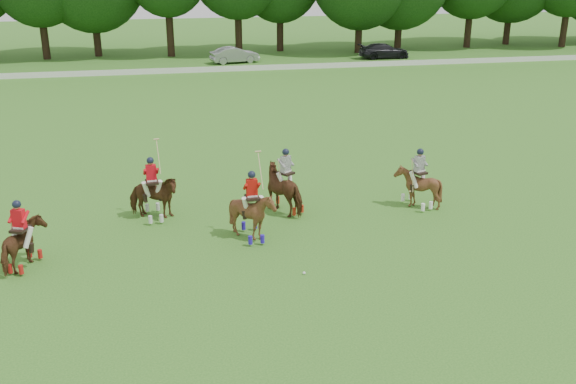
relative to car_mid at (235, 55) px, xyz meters
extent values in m
plane|color=#2C641C|center=(-5.47, -42.50, -0.72)|extent=(180.00, 180.00, 0.00)
cylinder|color=black|center=(-17.10, 5.99, 1.60)|extent=(0.70, 0.70, 4.64)
cylinder|color=black|center=(-12.46, 7.02, 1.44)|extent=(0.70, 0.70, 4.31)
cylinder|color=black|center=(-5.50, 5.50, 1.90)|extent=(0.70, 0.70, 5.24)
cylinder|color=black|center=(1.16, 5.74, 1.87)|extent=(0.70, 0.70, 5.19)
cylinder|color=black|center=(5.59, 7.12, 1.52)|extent=(0.70, 0.70, 4.48)
cylinder|color=black|center=(13.07, 4.32, 1.39)|extent=(0.70, 0.70, 4.21)
cylinder|color=black|center=(17.78, 5.67, 1.32)|extent=(0.70, 0.70, 4.07)
cylinder|color=black|center=(25.69, 5.88, 1.68)|extent=(0.70, 0.70, 4.79)
cylinder|color=black|center=(31.13, 7.42, 1.50)|extent=(0.70, 0.70, 4.44)
cylinder|color=black|center=(35.95, 4.24, 1.71)|extent=(0.70, 0.70, 4.86)
cube|color=white|center=(-5.47, -4.50, -0.50)|extent=(120.00, 0.10, 0.44)
imported|color=#939398|center=(0.00, 0.00, 0.00)|extent=(4.58, 2.35, 1.44)
imported|color=black|center=(14.27, 0.00, -0.02)|extent=(4.86, 2.09, 1.39)
imported|color=#462512|center=(-11.44, -39.58, 0.03)|extent=(1.38, 1.94, 1.49)
cube|color=black|center=(-11.44, -39.58, 0.57)|extent=(0.61, 0.68, 0.08)
cylinder|color=tan|center=(-11.72, -39.47, 0.49)|extent=(0.10, 0.21, 1.29)
imported|color=#462512|center=(-7.52, -36.33, 0.10)|extent=(1.75, 1.54, 1.64)
cube|color=black|center=(-7.52, -36.33, 0.70)|extent=(0.49, 0.60, 0.08)
cylinder|color=tan|center=(-7.22, -36.30, 1.62)|extent=(0.10, 0.77, 1.08)
imported|color=#462512|center=(-4.25, -38.80, 0.14)|extent=(1.44, 1.61, 1.71)
cube|color=black|center=(-4.25, -38.80, 0.77)|extent=(0.46, 0.58, 0.08)
cylinder|color=tan|center=(-3.95, -38.78, 1.69)|extent=(0.06, 0.77, 1.08)
imported|color=#462512|center=(-2.65, -36.58, 0.16)|extent=(1.94, 2.25, 1.75)
cube|color=black|center=(-2.65, -36.58, 0.80)|extent=(0.68, 0.71, 0.08)
cylinder|color=tan|center=(-2.90, -36.75, 0.72)|extent=(0.14, 0.19, 1.29)
imported|color=#462512|center=(2.36, -37.15, 0.08)|extent=(1.68, 1.79, 1.61)
cube|color=black|center=(2.36, -37.15, 0.67)|extent=(0.59, 0.67, 0.08)
cylinder|color=tan|center=(2.07, -37.24, 0.59)|extent=(0.09, 0.21, 1.29)
sphere|color=white|center=(-3.13, -41.76, -0.67)|extent=(0.09, 0.09, 0.09)
camera|label=1|loc=(-7.10, -58.64, 8.27)|focal=40.00mm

